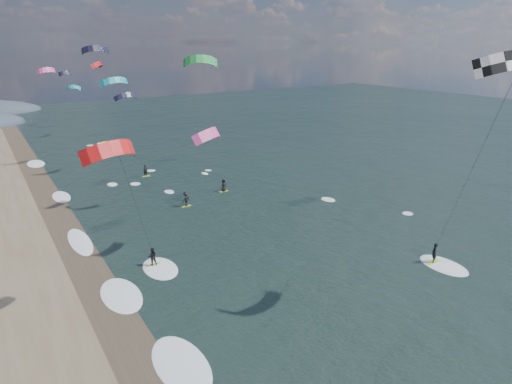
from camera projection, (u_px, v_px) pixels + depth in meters
ground at (382, 359)px, 24.94m from camera, size 260.00×260.00×0.00m
wet_sand_strip at (126, 338)px, 26.68m from camera, size 3.00×240.00×0.00m
kitesurfer_near_a at (501, 113)px, 25.91m from camera, size 7.70×8.27×17.47m
kitesurfer_near_b at (133, 195)px, 28.32m from camera, size 6.92×8.47×12.74m
far_kitesurfers at (189, 189)px, 51.13m from camera, size 7.20×14.28×1.71m
bg_kite_field at (108, 80)px, 62.91m from camera, size 14.05×72.85×10.97m
shoreline_surf at (123, 297)px, 31.06m from camera, size 2.40×79.40×0.11m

